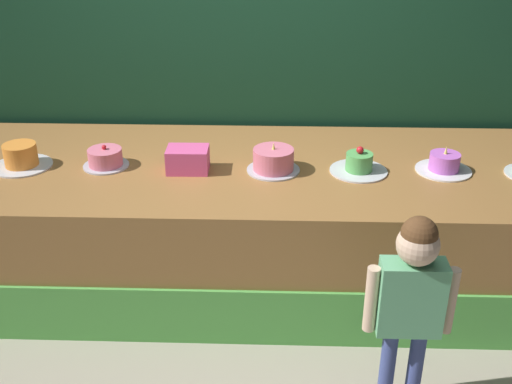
{
  "coord_description": "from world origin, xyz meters",
  "views": [
    {
      "loc": [
        0.26,
        -2.7,
        2.28
      ],
      "look_at": [
        0.15,
        0.4,
        0.73
      ],
      "focal_mm": 43.36,
      "sensor_mm": 36.0,
      "label": 1
    }
  ],
  "objects": [
    {
      "name": "pink_box",
      "position": [
        -0.25,
        0.58,
        0.85
      ],
      "size": [
        0.24,
        0.18,
        0.14
      ],
      "primitive_type": "cube",
      "rotation": [
        0.0,
        0.0,
        0.01
      ],
      "color": "#EE569C",
      "rests_on": "stage_platform"
    },
    {
      "name": "stage_platform",
      "position": [
        0.0,
        0.67,
        0.39
      ],
      "size": [
        4.1,
        1.36,
        0.78
      ],
      "color": "#9E6B38",
      "rests_on": "ground_plane"
    },
    {
      "name": "curtain_backdrop",
      "position": [
        0.0,
        1.44,
        1.48
      ],
      "size": [
        4.46,
        0.08,
        2.96
      ],
      "primitive_type": "cube",
      "color": "#19472D",
      "rests_on": "ground_plane"
    },
    {
      "name": "cake_center_left",
      "position": [
        0.25,
        0.6,
        0.84
      ],
      "size": [
        0.31,
        0.31,
        0.18
      ],
      "color": "silver",
      "rests_on": "stage_platform"
    },
    {
      "name": "cake_center_right",
      "position": [
        0.75,
        0.6,
        0.82
      ],
      "size": [
        0.34,
        0.34,
        0.16
      ],
      "color": "silver",
      "rests_on": "stage_platform"
    },
    {
      "name": "child_figure",
      "position": [
        0.87,
        -0.44,
        0.68
      ],
      "size": [
        0.4,
        0.19,
        1.05
      ],
      "color": "#3F4C8C",
      "rests_on": "ground_plane"
    },
    {
      "name": "cake_right",
      "position": [
        1.24,
        0.63,
        0.82
      ],
      "size": [
        0.32,
        0.32,
        0.16
      ],
      "color": "white",
      "rests_on": "stage_platform"
    },
    {
      "name": "ground_plane",
      "position": [
        0.0,
        0.0,
        0.0
      ],
      "size": [
        12.0,
        12.0,
        0.0
      ],
      "primitive_type": "plane",
      "color": "#ADA38E"
    },
    {
      "name": "cake_far_left",
      "position": [
        -1.24,
        0.61,
        0.84
      ],
      "size": [
        0.35,
        0.35,
        0.14
      ],
      "color": "silver",
      "rests_on": "stage_platform"
    },
    {
      "name": "cake_left",
      "position": [
        -0.75,
        0.63,
        0.83
      ],
      "size": [
        0.27,
        0.27,
        0.14
      ],
      "color": "silver",
      "rests_on": "stage_platform"
    }
  ]
}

